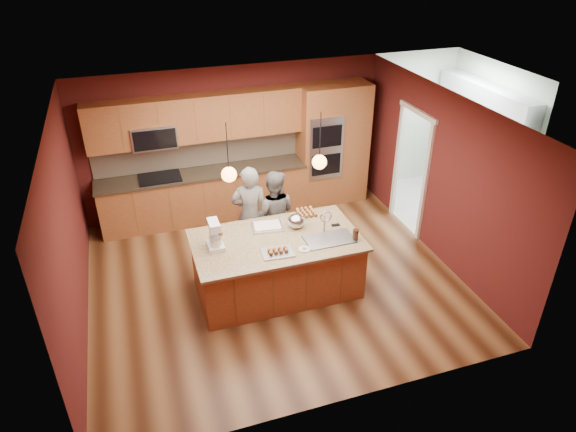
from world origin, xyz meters
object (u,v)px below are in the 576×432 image
object	(u,v)px
island	(278,264)
stand_mixer	(215,236)
mixing_bowl	(296,221)
person_right	(274,214)
person_left	(250,214)

from	to	relation	value
island	stand_mixer	distance (m)	1.07
stand_mixer	mixing_bowl	size ratio (longest dim) A/B	1.60
person_right	person_left	bearing A→B (deg)	22.01
island	mixing_bowl	size ratio (longest dim) A/B	9.31
person_left	stand_mixer	bearing A→B (deg)	63.93
person_left	stand_mixer	xyz separation A→B (m)	(-0.72, -0.86, 0.25)
stand_mixer	person_right	bearing A→B (deg)	37.57
person_left	person_right	size ratio (longest dim) A/B	1.09
person_left	person_right	distance (m)	0.39
person_left	mixing_bowl	distance (m)	0.89
person_right	mixing_bowl	world-z (taller)	person_right
person_right	stand_mixer	world-z (taller)	person_right
person_left	mixing_bowl	bearing A→B (deg)	140.85
mixing_bowl	person_left	bearing A→B (deg)	126.90
person_left	stand_mixer	world-z (taller)	person_left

